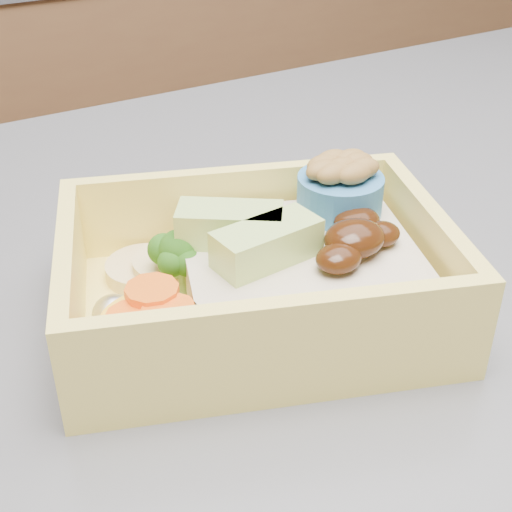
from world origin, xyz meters
TOP-DOWN VIEW (x-y plane):
  - bento_box at (-0.01, -0.05)m, footprint 0.24×0.21m

SIDE VIEW (x-z plane):
  - bento_box at x=-0.01m, z-range 0.91..0.98m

